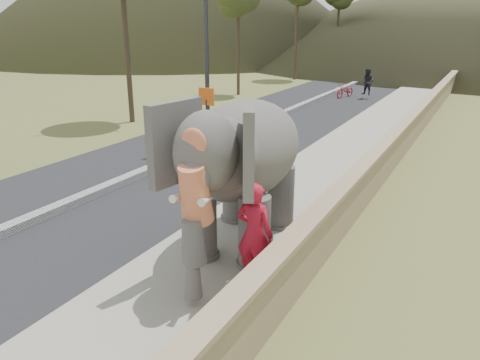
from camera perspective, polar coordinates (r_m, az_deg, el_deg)
road at (r=17.01m, az=-5.86°, el=3.13°), size 7.00×120.00×0.03m
median at (r=16.99m, az=-5.87°, el=3.44°), size 0.35×120.00×0.22m
walkway at (r=14.88m, az=10.34°, el=0.83°), size 3.00×120.00×0.15m
parapet at (r=14.36m, az=16.70°, el=1.64°), size 0.30×120.00×1.10m
lamppost at (r=17.16m, az=-3.29°, el=19.75°), size 1.76×0.36×8.00m
signboard at (r=16.59m, az=-4.08°, el=8.55°), size 0.60×0.08×2.40m
elephant_and_man at (r=9.52m, az=0.50°, el=1.14°), size 2.83×4.64×3.16m
motorcyclist at (r=30.20m, az=13.86°, el=11.00°), size 2.33×1.83×1.86m
trees at (r=31.38m, az=21.37°, el=16.61°), size 48.60×44.14×8.80m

